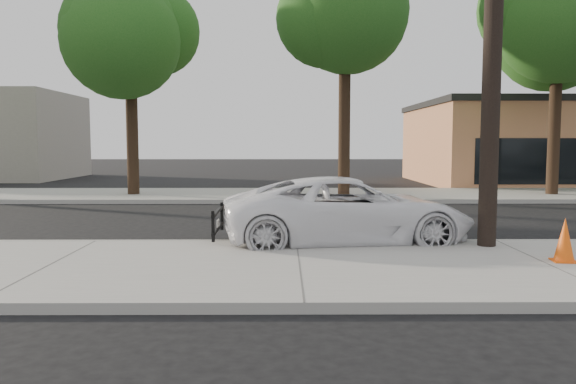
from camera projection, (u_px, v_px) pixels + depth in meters
name	position (u px, v px, depth m)	size (l,w,h in m)	color
ground	(294.00, 231.00, 13.32)	(120.00, 120.00, 0.00)	black
near_sidewalk	(299.00, 268.00, 9.03)	(90.00, 4.40, 0.15)	gray
far_sidewalk	(290.00, 195.00, 21.78)	(90.00, 5.00, 0.15)	gray
curb_near	(296.00, 244.00, 11.22)	(90.00, 0.12, 0.16)	#9E9B93
utility_pole	(494.00, 0.00, 10.25)	(1.40, 0.34, 9.00)	black
tree_b	(134.00, 33.00, 20.77)	(4.34, 4.20, 8.45)	black
tree_c	(352.00, 10.00, 20.34)	(4.96, 4.80, 9.55)	black
tree_d	(566.00, 27.00, 20.76)	(4.50, 4.35, 8.75)	black
police_cruiser	(347.00, 211.00, 11.48)	(2.33, 5.05, 1.40)	white
traffic_cone	(565.00, 240.00, 9.18)	(0.42, 0.42, 0.72)	#F7570D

